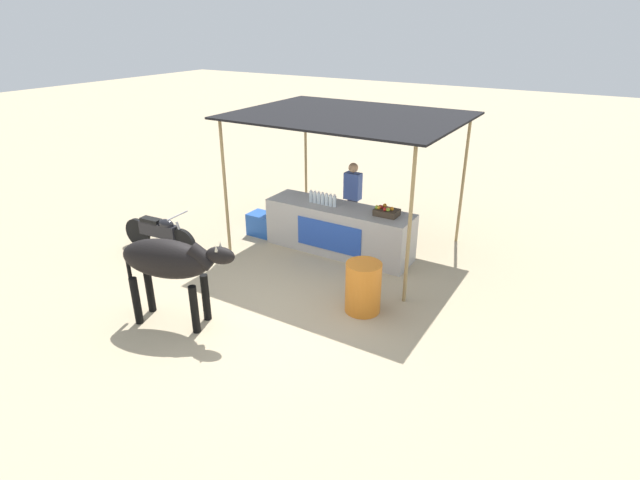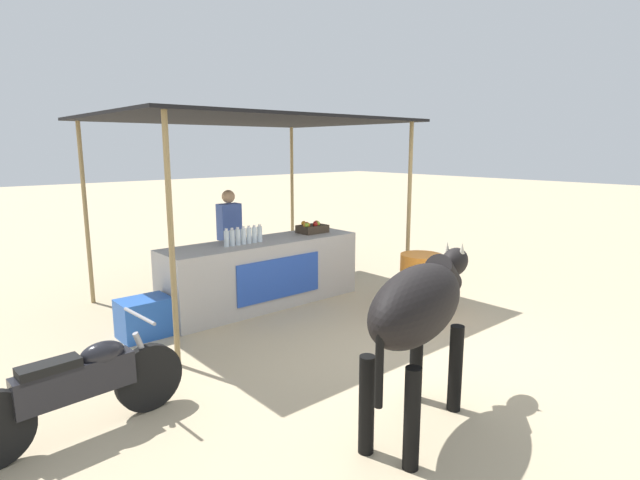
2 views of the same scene
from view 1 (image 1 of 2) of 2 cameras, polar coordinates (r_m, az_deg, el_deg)
The scene contains 10 objects.
ground_plane at distance 8.52m, azimuth -5.16°, elevation -6.69°, with size 60.00×60.00×0.00m, color tan.
stall_counter at distance 9.95m, azimuth 2.17°, elevation 1.22°, with size 3.00×0.82×0.96m.
stall_awning at distance 9.61m, azimuth 3.27°, elevation 13.50°, with size 4.20×3.20×2.70m.
water_bottle_row at distance 9.87m, azimuth 0.30°, elevation 4.73°, with size 0.61×0.07×0.25m.
fruit_crate at distance 9.39m, azimuth 7.56°, elevation 3.25°, with size 0.44×0.32×0.18m.
vendor_behind_counter at distance 10.49m, azimuth 3.73°, elevation 4.56°, with size 0.34×0.22×1.65m.
cooler_box at distance 10.91m, azimuth -6.54°, elevation 1.81°, with size 0.60×0.44×0.48m, color blue.
water_barrel at distance 7.99m, azimuth 4.95°, elevation -5.41°, with size 0.57×0.57×0.84m, color orange.
cow at distance 7.71m, azimuth -16.78°, elevation -2.43°, with size 1.85×0.89×1.44m.
motorcycle_parked at distance 10.45m, azimuth -17.83°, elevation 0.86°, with size 1.80×0.55×0.90m.
Camera 1 is at (4.42, -5.85, 4.34)m, focal length 28.00 mm.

